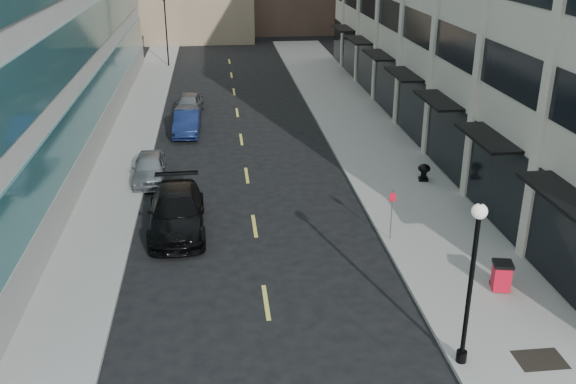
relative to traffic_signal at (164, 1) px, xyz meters
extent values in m
cube|color=gray|center=(13.00, -28.00, -5.64)|extent=(5.00, 80.00, 0.15)
cube|color=gray|center=(-1.00, -28.00, -5.64)|extent=(3.00, 80.00, 0.15)
cube|color=black|center=(15.52, -21.00, -3.72)|extent=(0.18, 46.00, 3.60)
cube|color=black|center=(15.53, -21.00, 0.78)|extent=(0.12, 46.00, 1.80)
cube|color=#B8AF9B|center=(15.50, -38.00, 3.28)|extent=(0.35, 0.60, 18.00)
cube|color=black|center=(14.85, -41.00, -1.82)|extent=(1.30, 4.00, 0.12)
cube|color=black|center=(14.85, -35.00, -1.82)|extent=(1.30, 4.00, 0.12)
cube|color=black|center=(14.85, -29.00, -1.82)|extent=(1.30, 4.00, 0.12)
cube|color=black|center=(14.85, -23.00, -1.82)|extent=(1.30, 4.00, 0.12)
cube|color=black|center=(14.85, -17.00, -1.82)|extent=(1.30, 4.00, 0.12)
cube|color=black|center=(14.85, -11.00, -1.82)|extent=(1.30, 4.00, 0.12)
cube|color=black|center=(14.85, -5.00, -1.82)|extent=(1.30, 4.00, 0.12)
cube|color=gray|center=(-2.46, -21.00, -4.82)|extent=(0.20, 46.00, 1.80)
cube|color=#2D6669|center=(-2.47, -21.00, -2.72)|extent=(0.14, 45.60, 2.40)
cube|color=#2D6669|center=(-2.47, -21.00, 0.78)|extent=(0.14, 45.60, 2.40)
cube|color=black|center=(13.10, -44.20, -5.56)|extent=(1.40, 1.00, 0.01)
cube|color=#D8CC4C|center=(5.50, -40.00, -5.71)|extent=(0.15, 2.20, 0.01)
cube|color=#D8CC4C|center=(5.50, -34.00, -5.71)|extent=(0.15, 2.20, 0.01)
cube|color=#D8CC4C|center=(5.50, -28.00, -5.71)|extent=(0.15, 2.20, 0.01)
cube|color=#D8CC4C|center=(5.50, -22.00, -5.71)|extent=(0.15, 2.20, 0.01)
cube|color=#D8CC4C|center=(5.50, -16.00, -5.71)|extent=(0.15, 2.20, 0.01)
cube|color=#D8CC4C|center=(5.50, -10.00, -5.71)|extent=(0.15, 2.20, 0.01)
cube|color=#D8CC4C|center=(5.50, -4.00, -5.71)|extent=(0.15, 2.20, 0.01)
cube|color=#D8CC4C|center=(5.50, 2.00, -5.71)|extent=(0.15, 2.20, 0.01)
cylinder|color=black|center=(0.00, 0.00, -2.72)|extent=(0.12, 0.12, 6.00)
imported|color=black|center=(2.30, -34.00, -4.90)|extent=(2.47, 5.70, 1.63)
imported|color=gray|center=(0.70, -28.20, -5.03)|extent=(1.71, 4.05, 1.37)
imported|color=#131E48|center=(2.30, -20.46, -5.01)|extent=(1.63, 4.35, 1.42)
imported|color=slate|center=(2.30, -15.95, -5.03)|extent=(2.11, 4.20, 1.37)
cube|color=red|center=(13.55, -40.36, -5.06)|extent=(0.69, 0.69, 0.93)
cube|color=black|center=(13.55, -40.36, -4.57)|extent=(0.78, 0.78, 0.11)
cylinder|color=black|center=(13.36, -40.05, -5.47)|extent=(0.06, 0.20, 0.20)
cylinder|color=black|center=(13.73, -40.05, -5.47)|extent=(0.06, 0.20, 0.20)
cylinder|color=black|center=(10.80, -44.00, -5.40)|extent=(0.31, 0.31, 0.34)
cylinder|color=black|center=(10.80, -44.00, -3.18)|extent=(0.13, 0.13, 4.40)
sphere|color=silver|center=(10.80, -44.00, -0.84)|extent=(0.42, 0.42, 0.42)
cone|color=black|center=(10.80, -44.00, -0.60)|extent=(0.11, 0.11, 0.17)
cylinder|color=slate|center=(10.80, -36.12, -4.50)|extent=(0.04, 0.04, 2.13)
cube|color=red|center=(10.80, -36.14, -3.75)|extent=(0.25, 0.06, 0.34)
cube|color=black|center=(14.10, -30.05, -5.50)|extent=(0.53, 0.53, 0.13)
cylinder|color=black|center=(14.10, -30.05, -5.24)|extent=(0.28, 0.28, 0.43)
ellipsoid|color=black|center=(14.10, -30.05, -4.94)|extent=(0.60, 0.60, 0.42)
camera|label=1|loc=(4.13, -58.51, 6.00)|focal=40.00mm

